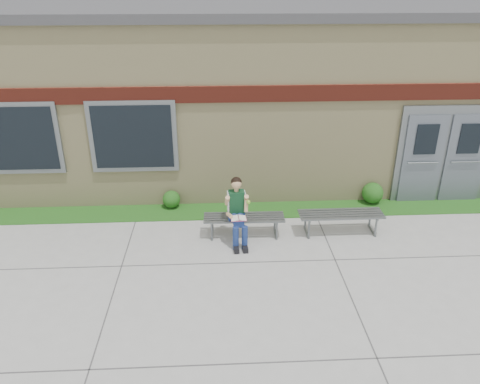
{
  "coord_description": "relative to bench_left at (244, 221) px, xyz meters",
  "views": [
    {
      "loc": [
        -1.19,
        -6.85,
        4.91
      ],
      "look_at": [
        -0.74,
        1.7,
        0.9
      ],
      "focal_mm": 35.0,
      "sensor_mm": 36.0,
      "label": 1
    }
  ],
  "objects": [
    {
      "name": "shrub_mid",
      "position": [
        -1.59,
        1.32,
        -0.11
      ],
      "size": [
        0.4,
        0.4,
        0.4
      ],
      "primitive_type": "sphere",
      "color": "#1D4813",
      "rests_on": "grass_strip"
    },
    {
      "name": "school_building",
      "position": [
        0.67,
        4.46,
        1.77
      ],
      "size": [
        16.2,
        6.22,
        4.2
      ],
      "color": "beige",
      "rests_on": "ground"
    },
    {
      "name": "ground",
      "position": [
        0.67,
        -1.53,
        -0.33
      ],
      "size": [
        80.0,
        80.0,
        0.0
      ],
      "primitive_type": "plane",
      "color": "#9E9E99",
      "rests_on": "ground"
    },
    {
      "name": "bench_right",
      "position": [
        2.0,
        -0.0,
        0.02
      ],
      "size": [
        1.73,
        0.49,
        0.45
      ],
      "rotation": [
        0.0,
        0.0,
        0.01
      ],
      "color": "slate",
      "rests_on": "ground"
    },
    {
      "name": "grass_strip",
      "position": [
        0.67,
        1.07,
        -0.32
      ],
      "size": [
        16.0,
        0.8,
        0.02
      ],
      "primitive_type": "cube",
      "color": "#1D4813",
      "rests_on": "ground"
    },
    {
      "name": "girl",
      "position": [
        -0.14,
        -0.2,
        0.35
      ],
      "size": [
        0.5,
        0.82,
        1.33
      ],
      "rotation": [
        0.0,
        0.0,
        0.07
      ],
      "color": "navy",
      "rests_on": "ground"
    },
    {
      "name": "shrub_east",
      "position": [
        3.09,
        1.32,
        -0.06
      ],
      "size": [
        0.49,
        0.49,
        0.49
      ],
      "primitive_type": "sphere",
      "color": "#1D4813",
      "rests_on": "grass_strip"
    },
    {
      "name": "bench_left",
      "position": [
        0.0,
        0.0,
        0.0
      ],
      "size": [
        1.65,
        0.49,
        0.43
      ],
      "rotation": [
        0.0,
        0.0,
        -0.02
      ],
      "color": "slate",
      "rests_on": "ground"
    }
  ]
}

